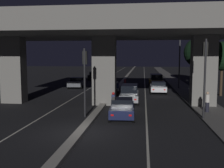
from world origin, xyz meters
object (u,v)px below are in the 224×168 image
object	(u,v)px
motorcycle_black_filtering_near	(113,101)
car_black_second_oncoming	(94,75)
car_grey_third_oncoming	(101,73)
pedestrian_on_sidewalk	(207,102)
street_lamp	(177,53)
motorcycle_red_filtering_far	(125,83)
car_dark_blue_lead	(122,108)
car_silver_second	(129,93)
car_white_third	(158,87)
traffic_light_left_of_median	(85,70)
car_taxi_yellow_fourth	(156,80)
car_grey_lead_oncoming	(77,83)
traffic_light_right_of_median	(205,65)
motorcycle_white_filtering_mid	(117,89)

from	to	relation	value
motorcycle_black_filtering_near	car_black_second_oncoming	bearing A→B (deg)	14.54
car_grey_third_oncoming	pedestrian_on_sidewalk	distance (m)	39.50
car_grey_third_oncoming	pedestrian_on_sidewalk	size ratio (longest dim) A/B	2.62
street_lamp	car_black_second_oncoming	bearing A→B (deg)	136.59
motorcycle_red_filtering_far	car_dark_blue_lead	bearing A→B (deg)	-176.00
car_silver_second	car_grey_third_oncoming	bearing A→B (deg)	12.83
car_dark_blue_lead	car_grey_third_oncoming	bearing A→B (deg)	8.56
motorcycle_black_filtering_near	motorcycle_red_filtering_far	size ratio (longest dim) A/B	0.88
car_white_third	pedestrian_on_sidewalk	bearing A→B (deg)	-164.52
car_white_third	motorcycle_red_filtering_far	distance (m)	6.43
traffic_light_left_of_median	car_taxi_yellow_fourth	xyz separation A→B (m)	(6.13, 20.92, -2.48)
car_silver_second	car_grey_lead_oncoming	bearing A→B (deg)	35.39
car_grey_lead_oncoming	pedestrian_on_sidewalk	distance (m)	20.86
traffic_light_right_of_median	motorcycle_white_filtering_mid	size ratio (longest dim) A/B	3.05
car_black_second_oncoming	pedestrian_on_sidewalk	size ratio (longest dim) A/B	3.05
car_white_third	motorcycle_black_filtering_near	distance (m)	10.68
traffic_light_right_of_median	car_silver_second	xyz separation A→B (m)	(-5.51, 6.41, -2.92)
pedestrian_on_sidewalk	car_silver_second	bearing A→B (deg)	145.77
car_grey_third_oncoming	motorcycle_black_filtering_near	distance (m)	36.01
motorcycle_black_filtering_near	car_taxi_yellow_fourth	bearing A→B (deg)	-14.05
car_dark_blue_lead	motorcycle_white_filtering_mid	world-z (taller)	motorcycle_white_filtering_mid
car_silver_second	pedestrian_on_sidewalk	xyz separation A→B (m)	(6.27, -4.26, 0.03)
motorcycle_black_filtering_near	motorcycle_red_filtering_far	bearing A→B (deg)	0.39
traffic_light_left_of_median	car_taxi_yellow_fourth	size ratio (longest dim) A/B	1.24
motorcycle_black_filtering_near	motorcycle_red_filtering_far	xyz separation A→B (m)	(-0.00, 14.49, 0.03)
traffic_light_left_of_median	car_grey_lead_oncoming	distance (m)	18.25
traffic_light_right_of_median	car_grey_lead_oncoming	distance (m)	22.20
traffic_light_left_of_median	traffic_light_right_of_median	distance (m)	8.44
motorcycle_white_filtering_mid	car_grey_third_oncoming	bearing A→B (deg)	17.38
motorcycle_black_filtering_near	motorcycle_white_filtering_mid	bearing A→B (deg)	3.60
motorcycle_red_filtering_far	car_grey_third_oncoming	bearing A→B (deg)	18.52
traffic_light_left_of_median	car_grey_third_oncoming	world-z (taller)	traffic_light_left_of_median
pedestrian_on_sidewalk	motorcycle_white_filtering_mid	bearing A→B (deg)	129.18
car_white_third	car_black_second_oncoming	xyz separation A→B (m)	(-11.17, 17.28, 0.04)
car_black_second_oncoming	motorcycle_red_filtering_far	world-z (taller)	car_black_second_oncoming
car_silver_second	motorcycle_black_filtering_near	size ratio (longest dim) A/B	2.59
traffic_light_left_of_median	car_silver_second	world-z (taller)	traffic_light_left_of_median
traffic_light_left_of_median	street_lamp	world-z (taller)	street_lamp
motorcycle_white_filtering_mid	car_black_second_oncoming	bearing A→B (deg)	23.06
street_lamp	car_black_second_oncoming	size ratio (longest dim) A/B	1.71
traffic_light_left_of_median	car_white_third	distance (m)	14.89
car_black_second_oncoming	car_grey_lead_oncoming	bearing A→B (deg)	-1.61
car_dark_blue_lead	motorcycle_white_filtering_mid	xyz separation A→B (m)	(-1.55, 12.10, -0.08)
traffic_light_right_of_median	car_silver_second	world-z (taller)	traffic_light_right_of_median
car_white_third	pedestrian_on_sidewalk	world-z (taller)	pedestrian_on_sidewalk
car_silver_second	traffic_light_right_of_median	bearing A→B (deg)	-140.30
street_lamp	motorcycle_white_filtering_mid	world-z (taller)	street_lamp
traffic_light_left_of_median	car_dark_blue_lead	size ratio (longest dim) A/B	1.25
motorcycle_black_filtering_near	motorcycle_white_filtering_mid	distance (m)	8.35
traffic_light_right_of_median	car_silver_second	bearing A→B (deg)	130.67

